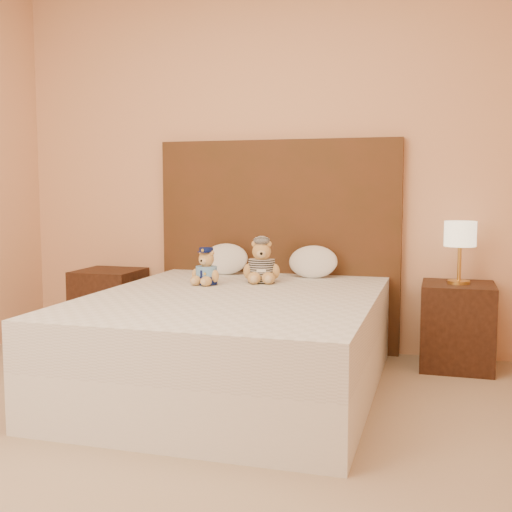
{
  "coord_description": "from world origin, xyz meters",
  "views": [
    {
      "loc": [
        1.13,
        -2.26,
        1.15
      ],
      "look_at": [
        0.06,
        1.45,
        0.75
      ],
      "focal_mm": 45.0,
      "sensor_mm": 36.0,
      "label": 1
    }
  ],
  "objects_px": {
    "pillow_left": "(225,257)",
    "nightstand_left": "(109,306)",
    "lamp": "(460,237)",
    "nightstand_right": "(457,326)",
    "pillow_right": "(313,260)",
    "teddy_prisoner": "(262,261)",
    "bed": "(234,341)",
    "teddy_police": "(206,266)"
  },
  "relations": [
    {
      "from": "bed",
      "to": "nightstand_left",
      "type": "height_order",
      "value": "same"
    },
    {
      "from": "nightstand_left",
      "to": "pillow_right",
      "type": "relative_size",
      "value": 1.64
    },
    {
      "from": "nightstand_left",
      "to": "lamp",
      "type": "distance_m",
      "value": 2.56
    },
    {
      "from": "teddy_police",
      "to": "teddy_prisoner",
      "type": "distance_m",
      "value": 0.36
    },
    {
      "from": "bed",
      "to": "teddy_police",
      "type": "bearing_deg",
      "value": 132.47
    },
    {
      "from": "pillow_left",
      "to": "nightstand_right",
      "type": "bearing_deg",
      "value": -1.08
    },
    {
      "from": "nightstand_left",
      "to": "pillow_right",
      "type": "distance_m",
      "value": 1.6
    },
    {
      "from": "pillow_left",
      "to": "teddy_police",
      "type": "bearing_deg",
      "value": -84.34
    },
    {
      "from": "nightstand_left",
      "to": "lamp",
      "type": "relative_size",
      "value": 1.38
    },
    {
      "from": "bed",
      "to": "nightstand_right",
      "type": "xyz_separation_m",
      "value": [
        1.25,
        0.8,
        -0.0
      ]
    },
    {
      "from": "lamp",
      "to": "teddy_police",
      "type": "xyz_separation_m",
      "value": [
        -1.54,
        -0.49,
        -0.18
      ]
    },
    {
      "from": "lamp",
      "to": "teddy_prisoner",
      "type": "xyz_separation_m",
      "value": [
        -1.23,
        -0.3,
        -0.16
      ]
    },
    {
      "from": "bed",
      "to": "teddy_police",
      "type": "distance_m",
      "value": 0.58
    },
    {
      "from": "bed",
      "to": "nightstand_right",
      "type": "distance_m",
      "value": 1.48
    },
    {
      "from": "nightstand_left",
      "to": "nightstand_right",
      "type": "height_order",
      "value": "same"
    },
    {
      "from": "teddy_police",
      "to": "teddy_prisoner",
      "type": "bearing_deg",
      "value": 42.31
    },
    {
      "from": "teddy_police",
      "to": "pillow_left",
      "type": "relative_size",
      "value": 0.7
    },
    {
      "from": "teddy_police",
      "to": "pillow_left",
      "type": "xyz_separation_m",
      "value": [
        -0.05,
        0.52,
        0.0
      ]
    },
    {
      "from": "nightstand_left",
      "to": "pillow_right",
      "type": "xyz_separation_m",
      "value": [
        1.55,
        0.03,
        0.39
      ]
    },
    {
      "from": "teddy_police",
      "to": "pillow_right",
      "type": "xyz_separation_m",
      "value": [
        0.58,
        0.52,
        0.0
      ]
    },
    {
      "from": "teddy_police",
      "to": "teddy_prisoner",
      "type": "xyz_separation_m",
      "value": [
        0.31,
        0.19,
        0.02
      ]
    },
    {
      "from": "nightstand_right",
      "to": "teddy_police",
      "type": "xyz_separation_m",
      "value": [
        -1.54,
        -0.49,
        0.39
      ]
    },
    {
      "from": "bed",
      "to": "pillow_left",
      "type": "xyz_separation_m",
      "value": [
        -0.34,
        0.83,
        0.39
      ]
    },
    {
      "from": "bed",
      "to": "nightstand_left",
      "type": "distance_m",
      "value": 1.48
    },
    {
      "from": "nightstand_right",
      "to": "pillow_left",
      "type": "distance_m",
      "value": 1.64
    },
    {
      "from": "teddy_police",
      "to": "nightstand_right",
      "type": "bearing_deg",
      "value": 28.6
    },
    {
      "from": "pillow_left",
      "to": "nightstand_left",
      "type": "bearing_deg",
      "value": -178.11
    },
    {
      "from": "nightstand_left",
      "to": "pillow_left",
      "type": "height_order",
      "value": "pillow_left"
    },
    {
      "from": "pillow_left",
      "to": "teddy_prisoner",
      "type": "bearing_deg",
      "value": -42.25
    },
    {
      "from": "pillow_left",
      "to": "bed",
      "type": "bearing_deg",
      "value": -67.81
    },
    {
      "from": "bed",
      "to": "teddy_prisoner",
      "type": "height_order",
      "value": "teddy_prisoner"
    },
    {
      "from": "lamp",
      "to": "teddy_police",
      "type": "bearing_deg",
      "value": -162.45
    },
    {
      "from": "nightstand_right",
      "to": "teddy_prisoner",
      "type": "distance_m",
      "value": 1.33
    },
    {
      "from": "nightstand_left",
      "to": "teddy_prisoner",
      "type": "xyz_separation_m",
      "value": [
        1.27,
        -0.3,
        0.41
      ]
    },
    {
      "from": "lamp",
      "to": "nightstand_right",
      "type": "bearing_deg",
      "value": 0.0
    },
    {
      "from": "bed",
      "to": "teddy_prisoner",
      "type": "distance_m",
      "value": 0.65
    },
    {
      "from": "bed",
      "to": "nightstand_left",
      "type": "xyz_separation_m",
      "value": [
        -1.25,
        0.8,
        -0.0
      ]
    },
    {
      "from": "lamp",
      "to": "teddy_prisoner",
      "type": "distance_m",
      "value": 1.27
    },
    {
      "from": "nightstand_right",
      "to": "bed",
      "type": "bearing_deg",
      "value": -147.38
    },
    {
      "from": "teddy_prisoner",
      "to": "nightstand_right",
      "type": "bearing_deg",
      "value": -0.39
    },
    {
      "from": "nightstand_left",
      "to": "pillow_right",
      "type": "bearing_deg",
      "value": 1.11
    },
    {
      "from": "bed",
      "to": "nightstand_right",
      "type": "relative_size",
      "value": 3.64
    }
  ]
}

